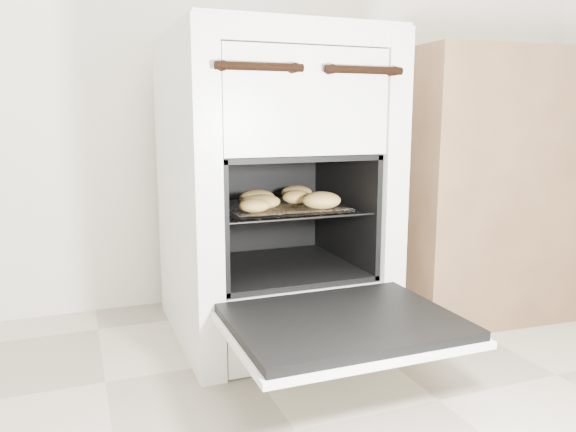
% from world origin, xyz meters
% --- Properties ---
extents(stove, '(0.53, 0.59, 0.81)m').
position_xyz_m(stove, '(0.13, 1.21, 0.40)').
color(stove, silver).
rests_on(stove, ground).
extents(oven_door, '(0.48, 0.37, 0.03)m').
position_xyz_m(oven_door, '(0.13, 0.76, 0.18)').
color(oven_door, black).
rests_on(oven_door, stove).
extents(oven_rack, '(0.39, 0.37, 0.01)m').
position_xyz_m(oven_rack, '(0.13, 1.15, 0.36)').
color(oven_rack, black).
rests_on(oven_rack, stove).
extents(foil_sheet, '(0.30, 0.26, 0.01)m').
position_xyz_m(foil_sheet, '(0.13, 1.13, 0.37)').
color(foil_sheet, white).
rests_on(foil_sheet, oven_rack).
extents(baked_rolls, '(0.27, 0.29, 0.04)m').
position_xyz_m(baked_rolls, '(0.13, 1.11, 0.39)').
color(baked_rolls, tan).
rests_on(baked_rolls, foil_sheet).
extents(counter, '(0.82, 0.58, 0.79)m').
position_xyz_m(counter, '(0.92, 1.21, 0.40)').
color(counter, brown).
rests_on(counter, ground).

